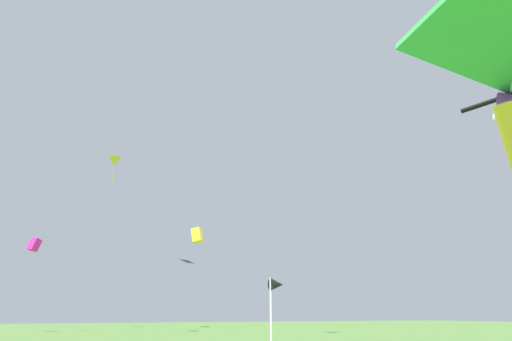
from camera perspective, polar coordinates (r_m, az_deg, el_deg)
distant_kite_magenta_far_center at (r=30.99m, az=-27.57°, el=-8.78°), size 0.88×0.76×0.94m
distant_kite_yellow_high_right at (r=37.27m, az=-7.89°, el=-8.59°), size 1.17×1.24×1.38m
distant_kite_black_overhead_distant at (r=28.98m, az=-9.20°, el=-11.85°), size 1.02×0.97×0.49m
distant_kite_yellow_low_left at (r=37.90m, az=-18.43°, el=1.16°), size 1.17×1.21×2.17m
marker_flag at (r=8.64m, az=2.69°, el=-15.79°), size 0.30×0.24×1.80m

